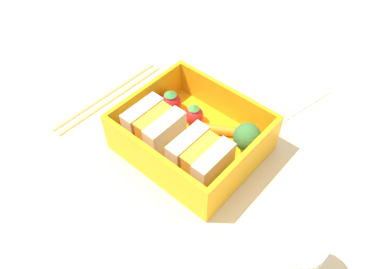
% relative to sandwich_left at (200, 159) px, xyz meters
% --- Properties ---
extents(ground_plane, '(1.20, 1.20, 0.02)m').
position_rel_sandwich_left_xyz_m(ground_plane, '(0.04, -0.03, -0.05)').
color(ground_plane, beige).
extents(bento_tray, '(0.17, 0.15, 0.01)m').
position_rel_sandwich_left_xyz_m(bento_tray, '(0.04, -0.03, -0.03)').
color(bento_tray, orange).
rests_on(bento_tray, ground_plane).
extents(bento_rim, '(0.17, 0.15, 0.05)m').
position_rel_sandwich_left_xyz_m(bento_rim, '(0.04, -0.03, -0.00)').
color(bento_rim, orange).
rests_on(bento_rim, bento_tray).
extents(sandwich_left, '(0.06, 0.06, 0.05)m').
position_rel_sandwich_left_xyz_m(sandwich_left, '(0.00, 0.00, 0.00)').
color(sandwich_left, '#D6B784').
rests_on(sandwich_left, bento_tray).
extents(sandwich_center_left, '(0.06, 0.06, 0.05)m').
position_rel_sandwich_left_xyz_m(sandwich_center_left, '(0.08, 0.00, 0.00)').
color(sandwich_center_left, beige).
rests_on(sandwich_center_left, bento_tray).
extents(broccoli_floret, '(0.04, 0.04, 0.05)m').
position_rel_sandwich_left_xyz_m(broccoli_floret, '(-0.02, -0.06, 0.00)').
color(broccoli_floret, '#8AD26D').
rests_on(broccoli_floret, bento_tray).
extents(carrot_stick_far_left, '(0.05, 0.04, 0.01)m').
position_rel_sandwich_left_xyz_m(carrot_stick_far_left, '(0.02, -0.07, -0.02)').
color(carrot_stick_far_left, orange).
rests_on(carrot_stick_far_left, bento_tray).
extents(strawberry_far_left, '(0.03, 0.03, 0.03)m').
position_rel_sandwich_left_xyz_m(strawberry_far_left, '(0.06, -0.06, -0.01)').
color(strawberry_far_left, red).
rests_on(strawberry_far_left, bento_tray).
extents(strawberry_left, '(0.03, 0.03, 0.04)m').
position_rel_sandwich_left_xyz_m(strawberry_left, '(0.10, -0.06, -0.01)').
color(strawberry_left, red).
rests_on(strawberry_left, bento_tray).
extents(chopstick_pair, '(0.02, 0.20, 0.01)m').
position_rel_sandwich_left_xyz_m(chopstick_pair, '(0.20, -0.02, -0.03)').
color(chopstick_pair, tan).
rests_on(chopstick_pair, ground_plane).
extents(drinking_glass, '(0.06, 0.06, 0.09)m').
position_rel_sandwich_left_xyz_m(drinking_glass, '(-0.15, 0.04, 0.01)').
color(drinking_glass, white).
rests_on(drinking_glass, ground_plane).
extents(folded_napkin, '(0.15, 0.13, 0.00)m').
position_rel_sandwich_left_xyz_m(folded_napkin, '(0.02, -0.22, -0.04)').
color(folded_napkin, silver).
rests_on(folded_napkin, ground_plane).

